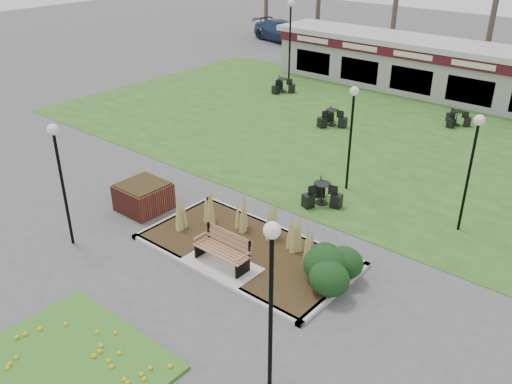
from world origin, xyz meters
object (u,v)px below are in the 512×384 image
Objects in this scene: lamp_post_mid_left at (352,116)px; bistro_set_a at (282,87)px; car_silver at (280,29)px; lamp_post_far_left at (290,23)px; park_bench at (224,249)px; food_pavilion at (481,76)px; lamp_post_near_left at (58,159)px; brick_planter at (143,196)px; lamp_post_far_right at (474,148)px; bistro_set_d at (456,120)px; bistro_set_b at (332,120)px; car_blue at (282,31)px; car_black at (317,36)px; lamp_post_near_right at (271,272)px; bistro_set_c at (322,197)px.

lamp_post_mid_left reaches higher than bistro_set_a.
lamp_post_far_left is at bearing -139.74° from car_silver.
park_bench is at bearing -57.96° from bistro_set_a.
park_bench is 19.73m from food_pavilion.
lamp_post_near_left is 1.00× the size of lamp_post_mid_left.
brick_planter is 10.55m from lamp_post_far_right.
lamp_post_far_left is at bearing 174.06° from bistro_set_d.
lamp_post_far_right is at bearing -33.75° from bistro_set_b.
lamp_post_far_right is (8.70, 8.28, 0.00)m from lamp_post_near_left.
park_bench reaches higher than bistro_set_b.
car_blue reaches higher than car_silver.
lamp_post_far_left reaches higher than bistro_set_b.
bistro_set_d is (0.48, -4.08, -1.23)m from food_pavilion.
park_bench reaches higher than bistro_set_a.
park_bench is 30.70m from car_black.
bistro_set_a is at bearing 138.31° from lamp_post_mid_left.
lamp_post_near_right reaches higher than park_bench.
lamp_post_mid_left is 12.67m from bistro_set_a.
lamp_post_near_right is 2.82× the size of bistro_set_c.
car_silver reaches higher than park_bench.
bistro_set_c is at bearing 116.36° from lamp_post_near_right.
car_silver is at bearing 128.21° from bistro_set_a.
car_silver reaches higher than bistro_set_b.
lamp_post_mid_left is 9.53m from bistro_set_d.
lamp_post_far_right is 30.89m from car_silver.
bistro_set_d is at bearing 5.39° from bistro_set_a.
bistro_set_a is (-9.21, 14.72, -0.32)m from park_bench.
brick_planter is 1.17× the size of bistro_set_d.
lamp_post_mid_left is 1.02× the size of car_black.
car_black is (-15.12, 20.29, -2.17)m from lamp_post_mid_left.
food_pavilion is 10.55m from bistro_set_a.
lamp_post_near_right is (8.10, -0.54, 0.11)m from lamp_post_near_left.
car_blue is at bearing 115.71° from lamp_post_near_left.
car_black is at bearing 122.62° from lamp_post_near_right.
brick_planter is 29.67m from car_silver.
lamp_post_mid_left reaches higher than brick_planter.
car_black is 2.91m from car_blue.
car_silver is at bearing 118.79° from brick_planter.
bistro_set_d is (4.86, 17.69, -2.54)m from lamp_post_near_left.
bistro_set_b is at bearing 120.37° from bistro_set_c.
lamp_post_far_left is (-13.99, 19.34, 0.53)m from lamp_post_near_right.
bistro_set_c is at bearing 57.90° from lamp_post_near_left.
bistro_set_d is at bearing 112.18° from lamp_post_far_right.
food_pavilion is 14.84m from bistro_set_c.
brick_planter is 28.49m from car_blue.
lamp_post_far_left reaches higher than car_silver.
lamp_post_mid_left is (4.44, 8.51, 0.00)m from lamp_post_near_left.
lamp_post_mid_left is at bearing -161.34° from car_black.
bistro_set_d is at bearing 40.15° from bistro_set_b.
brick_planter is 0.38× the size of lamp_post_near_right.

